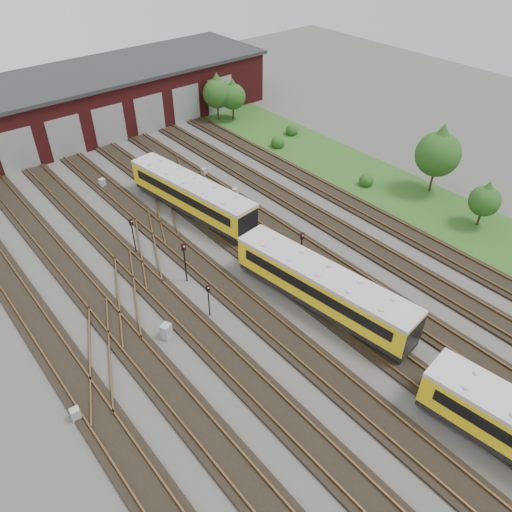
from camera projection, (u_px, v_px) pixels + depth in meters
ground at (305, 323)px, 33.73m from camera, size 120.00×120.00×0.00m
track_network at (297, 318)px, 33.94m from camera, size 30.40×70.00×0.33m
maintenance_shed at (60, 108)px, 56.24m from camera, size 51.00×12.50×6.35m
grass_verge at (372, 180)px, 49.45m from camera, size 8.00×55.00×0.05m
metro_train at (323, 287)px, 33.94m from camera, size 4.22×46.00×2.85m
signal_mast_0 at (185, 258)px, 35.89m from camera, size 0.28×0.26×3.41m
signal_mast_1 at (208, 296)px, 33.25m from camera, size 0.25×0.23×2.70m
signal_mast_2 at (133, 232)px, 38.65m from camera, size 0.29×0.28×3.25m
signal_mast_3 at (301, 246)px, 37.19m from camera, size 0.30×0.28×3.25m
relay_cabinet_0 at (76, 414)px, 27.51m from camera, size 0.58×0.51×0.85m
relay_cabinet_1 at (102, 183)px, 48.13m from camera, size 0.61×0.55×0.88m
relay_cabinet_2 at (166, 331)px, 32.36m from camera, size 0.81×0.75×1.08m
relay_cabinet_3 at (235, 193)px, 46.70m from camera, size 0.64×0.59×0.86m
relay_cabinet_4 at (204, 172)px, 49.90m from camera, size 0.60×0.54×0.86m
tree_0 at (217, 90)px, 59.48m from camera, size 3.47×3.47×5.76m
tree_1 at (233, 94)px, 59.76m from camera, size 3.06×3.06×5.07m
tree_2 at (439, 149)px, 45.09m from camera, size 4.11×4.11×6.80m
tree_3 at (486, 198)px, 41.40m from camera, size 2.61×2.61×4.33m
bush_0 at (367, 179)px, 48.26m from camera, size 1.41×1.41×1.41m
bush_1 at (278, 141)px, 55.04m from camera, size 1.51×1.51×1.51m
bush_2 at (292, 129)px, 57.74m from camera, size 1.44×1.44×1.44m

